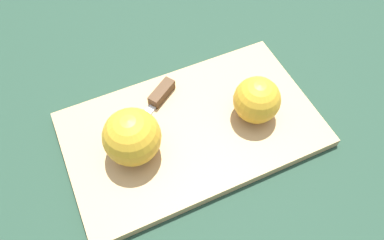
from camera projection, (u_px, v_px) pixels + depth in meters
name	position (u px, v px, depth m)	size (l,w,h in m)	color
ground_plane	(192.00, 132.00, 0.64)	(4.00, 4.00, 0.00)	#1E3828
cutting_board	(192.00, 129.00, 0.63)	(0.45, 0.31, 0.02)	tan
apple_half_left	(257.00, 100.00, 0.61)	(0.08, 0.08, 0.08)	gold
apple_half_right	(132.00, 137.00, 0.56)	(0.09, 0.09, 0.09)	gold
knife	(157.00, 98.00, 0.65)	(0.16, 0.09, 0.02)	silver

